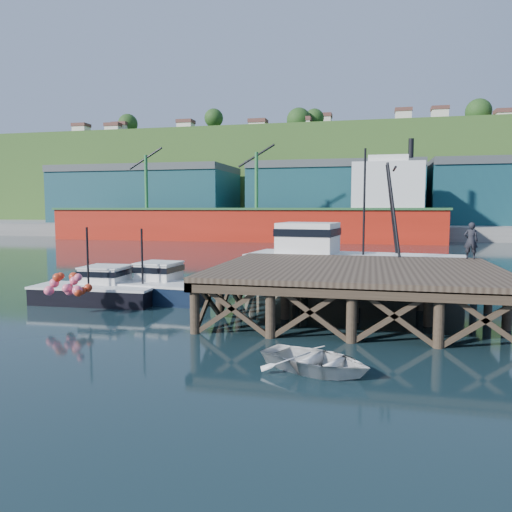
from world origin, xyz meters
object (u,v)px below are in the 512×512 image
(boat_navy, at_px, (152,286))
(dockworker, at_px, (471,241))
(dinghy, at_px, (316,360))
(boat_black, at_px, (98,289))
(trawler, at_px, (349,262))

(boat_navy, height_order, dockworker, dockworker)
(boat_navy, xyz_separation_m, dinghy, (9.25, -9.13, -0.39))
(boat_black, bearing_deg, dockworker, 12.33)
(boat_black, bearing_deg, dinghy, -36.33)
(boat_navy, distance_m, trawler, 10.97)
(boat_navy, relative_size, dockworker, 3.32)
(dinghy, bearing_deg, dockworker, -2.59)
(dockworker, bearing_deg, dinghy, 71.22)
(trawler, relative_size, dockworker, 6.75)
(boat_black, xyz_separation_m, dockworker, (17.81, 4.49, 2.34))
(boat_navy, height_order, dinghy, boat_navy)
(boat_navy, relative_size, trawler, 0.49)
(dinghy, bearing_deg, boat_navy, 69.49)
(dinghy, relative_size, dockworker, 1.82)
(boat_black, xyz_separation_m, dinghy, (11.55, -7.95, -0.35))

